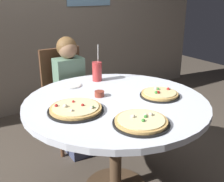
% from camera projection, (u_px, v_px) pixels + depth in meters
% --- Properties ---
extents(dining_table, '(1.27, 1.27, 0.75)m').
position_uv_depth(dining_table, '(116.00, 112.00, 1.93)').
color(dining_table, silver).
rests_on(dining_table, ground_plane).
extents(chair_wooden, '(0.41, 0.41, 0.95)m').
position_uv_depth(chair_wooden, '(66.00, 92.00, 2.68)').
color(chair_wooden, brown).
rests_on(chair_wooden, ground_plane).
extents(diner_child, '(0.26, 0.41, 1.08)m').
position_uv_depth(diner_child, '(74.00, 102.00, 2.55)').
color(diner_child, '#3F4766').
rests_on(diner_child, ground_plane).
extents(pizza_veggie, '(0.33, 0.33, 0.05)m').
position_uv_depth(pizza_veggie, '(141.00, 122.00, 1.54)').
color(pizza_veggie, black).
rests_on(pizza_veggie, dining_table).
extents(pizza_cheese, '(0.35, 0.35, 0.05)m').
position_uv_depth(pizza_cheese, '(76.00, 109.00, 1.71)').
color(pizza_cheese, black).
rests_on(pizza_cheese, dining_table).
extents(pizza_pepperoni, '(0.28, 0.28, 0.05)m').
position_uv_depth(pizza_pepperoni, '(160.00, 94.00, 1.95)').
color(pizza_pepperoni, black).
rests_on(pizza_pepperoni, dining_table).
extents(soda_cup, '(0.08, 0.08, 0.31)m').
position_uv_depth(soda_cup, '(97.00, 71.00, 2.28)').
color(soda_cup, '#B73333').
rests_on(soda_cup, dining_table).
extents(sauce_bowl, '(0.07, 0.07, 0.04)m').
position_uv_depth(sauce_bowl, '(99.00, 94.00, 1.95)').
color(sauce_bowl, brown).
rests_on(sauce_bowl, dining_table).
extents(plate_small, '(0.18, 0.18, 0.01)m').
position_uv_depth(plate_small, '(70.00, 85.00, 2.17)').
color(plate_small, white).
rests_on(plate_small, dining_table).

